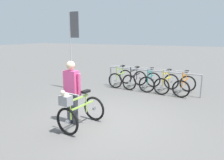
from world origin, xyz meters
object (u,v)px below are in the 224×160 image
racked_bike_orange (185,85)px  featured_bicycle (78,110)px  racked_bike_lime (121,78)px  person_with_featured_bike (72,90)px  racked_bike_black (135,79)px  banner_flag (73,36)px  racked_bike_yellow (167,83)px  racked_bike_teal (150,81)px

racked_bike_orange → featured_bicycle: size_ratio=0.94×
racked_bike_orange → featured_bicycle: featured_bicycle is taller
racked_bike_lime → person_with_featured_bike: person_with_featured_bike is taller
racked_bike_black → banner_flag: bearing=-146.2°
person_with_featured_bike → racked_bike_orange: bearing=61.4°
racked_bike_black → racked_bike_orange: 2.10m
featured_bicycle → person_with_featured_bike: 0.58m
racked_bike_yellow → featured_bicycle: size_ratio=0.98×
racked_bike_teal → racked_bike_orange: same height
racked_bike_lime → racked_bike_teal: 1.40m
racked_bike_black → racked_bike_teal: 0.70m
featured_bicycle → racked_bike_black: bearing=92.3°
racked_bike_black → racked_bike_orange: (2.09, -0.18, 0.00)m
racked_bike_teal → person_with_featured_bike: size_ratio=0.67×
racked_bike_teal → racked_bike_orange: bearing=-5.0°
featured_bicycle → racked_bike_orange: bearing=66.2°
racked_bike_yellow → banner_flag: 4.20m
racked_bike_orange → featured_bicycle: 4.74m
featured_bicycle → racked_bike_lime: bearing=100.8°
racked_bike_yellow → person_with_featured_bike: 4.49m
racked_bike_lime → person_with_featured_bike: bearing=-82.9°
featured_bicycle → banner_flag: 4.23m
racked_bike_black → banner_flag: (-2.14, -1.43, 1.86)m
racked_bike_black → racked_bike_teal: bearing=-5.0°
racked_bike_yellow → featured_bicycle: (-1.22, -4.39, 0.12)m
featured_bicycle → person_with_featured_bike: (-0.33, 0.21, 0.42)m
racked_bike_orange → banner_flag: (-4.23, -1.25, 1.86)m
racked_bike_lime → racked_bike_yellow: bearing=-5.0°
racked_bike_lime → featured_bicycle: featured_bicycle is taller
racked_bike_black → racked_bike_teal: (0.70, -0.06, -0.00)m
racked_bike_yellow → banner_flag: bearing=-159.7°
racked_bike_black → featured_bicycle: size_ratio=0.95×
featured_bicycle → person_with_featured_bike: person_with_featured_bike is taller
racked_bike_black → featured_bicycle: bearing=-87.7°
racked_bike_yellow → racked_bike_black: bearing=175.0°
featured_bicycle → banner_flag: bearing=127.0°
racked_bike_black → banner_flag: banner_flag is taller
person_with_featured_bike → banner_flag: (-1.99, 2.87, 1.32)m
racked_bike_orange → banner_flag: banner_flag is taller
racked_bike_lime → person_with_featured_bike: 4.43m
racked_bike_black → featured_bicycle: featured_bicycle is taller
racked_bike_teal → featured_bicycle: bearing=-96.6°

